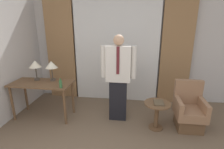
# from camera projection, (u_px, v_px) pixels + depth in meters

# --- Properties ---
(wall_back) EXTENTS (10.00, 0.06, 2.70)m
(wall_back) POSITION_uv_depth(u_px,v_px,m) (117.00, 47.00, 4.37)
(wall_back) COLOR beige
(wall_back) RESTS_ON ground_plane
(curtain_sheer_center) EXTENTS (2.05, 0.06, 2.58)m
(curtain_sheer_center) POSITION_uv_depth(u_px,v_px,m) (116.00, 50.00, 4.26)
(curtain_sheer_center) COLOR white
(curtain_sheer_center) RESTS_ON ground_plane
(curtain_drape_left) EXTENTS (0.71, 0.06, 2.58)m
(curtain_drape_left) POSITION_uv_depth(u_px,v_px,m) (61.00, 49.00, 4.44)
(curtain_drape_left) COLOR #997047
(curtain_drape_left) RESTS_ON ground_plane
(curtain_drape_right) EXTENTS (0.71, 0.06, 2.58)m
(curtain_drape_right) POSITION_uv_depth(u_px,v_px,m) (176.00, 51.00, 4.09)
(curtain_drape_right) COLOR #997047
(curtain_drape_right) RESTS_ON ground_plane
(desk) EXTENTS (1.23, 0.58, 0.77)m
(desk) POSITION_uv_depth(u_px,v_px,m) (42.00, 88.00, 3.60)
(desk) COLOR brown
(desk) RESTS_ON ground_plane
(table_lamp_left) EXTENTS (0.25, 0.25, 0.42)m
(table_lamp_left) POSITION_uv_depth(u_px,v_px,m) (35.00, 65.00, 3.63)
(table_lamp_left) COLOR #4C4238
(table_lamp_left) RESTS_ON desk
(table_lamp_right) EXTENTS (0.25, 0.25, 0.42)m
(table_lamp_right) POSITION_uv_depth(u_px,v_px,m) (51.00, 65.00, 3.58)
(table_lamp_right) COLOR #4C4238
(table_lamp_right) RESTS_ON desk
(bottle_near_edge) EXTENTS (0.06, 0.06, 0.18)m
(bottle_near_edge) POSITION_uv_depth(u_px,v_px,m) (61.00, 84.00, 3.27)
(bottle_near_edge) COLOR #336638
(bottle_near_edge) RESTS_ON desk
(person) EXTENTS (0.69, 0.23, 1.74)m
(person) POSITION_uv_depth(u_px,v_px,m) (118.00, 76.00, 3.43)
(person) COLOR black
(person) RESTS_ON ground_plane
(armchair) EXTENTS (0.52, 0.57, 0.89)m
(armchair) POSITION_uv_depth(u_px,v_px,m) (189.00, 111.00, 3.32)
(armchair) COLOR brown
(armchair) RESTS_ON ground_plane
(side_table) EXTENTS (0.48, 0.48, 0.53)m
(side_table) POSITION_uv_depth(u_px,v_px,m) (157.00, 111.00, 3.26)
(side_table) COLOR brown
(side_table) RESTS_ON ground_plane
(book) EXTENTS (0.18, 0.23, 0.03)m
(book) POSITION_uv_depth(u_px,v_px,m) (159.00, 103.00, 3.19)
(book) COLOR brown
(book) RESTS_ON side_table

